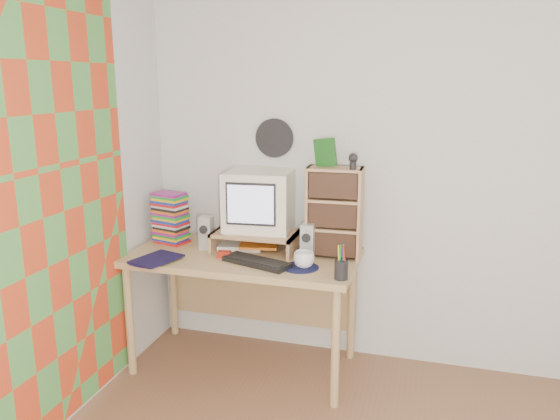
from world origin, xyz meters
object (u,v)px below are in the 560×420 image
Objects in this scene: crt_monitor at (259,201)px; diary at (144,254)px; keyboard at (257,262)px; dvd_stack at (170,221)px; cd_rack at (334,212)px; desk at (247,271)px; mug at (304,260)px.

diary is at bearing -152.11° from crt_monitor.
dvd_stack is (-0.68, 0.26, 0.13)m from keyboard.
cd_rack is at bearing 34.91° from diary.
cd_rack reaches higher than diary.
keyboard is 1.66× the size of diary.
crt_monitor is 0.43m from keyboard.
cd_rack reaches higher than crt_monitor.
crt_monitor is 0.72× the size of cd_rack.
keyboard is (0.14, -0.22, 0.15)m from desk.
cd_rack reaches higher than keyboard.
mug is at bearing -0.00° from dvd_stack.
mug is (0.28, 0.02, 0.03)m from keyboard.
diary reaches higher than keyboard.
dvd_stack is 1.09m from cd_rack.
dvd_stack is at bearing 166.09° from mug.
dvd_stack is 0.99m from mug.
cd_rack is (0.48, -0.03, -0.03)m from crt_monitor.
dvd_stack is at bearing 175.50° from desk.
keyboard is 0.76× the size of cd_rack.
desk is 0.61m from dvd_stack.
crt_monitor reaches higher than diary.
cd_rack is 4.58× the size of mug.
mug is at bearing 22.79° from diary.
diary is at bearing -173.52° from mug.
cd_rack is at bearing 64.52° from mug.
dvd_stack is at bearing 177.59° from keyboard.
desk is 3.40× the size of keyboard.
keyboard is at bearing -79.44° from crt_monitor.
dvd_stack is at bearing 178.98° from crt_monitor.
keyboard reaches higher than desk.
mug is (0.42, -0.19, 0.18)m from desk.
cd_rack reaches higher than desk.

